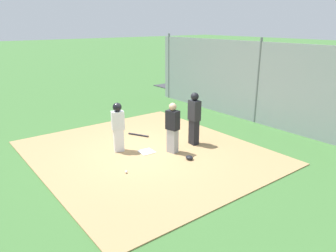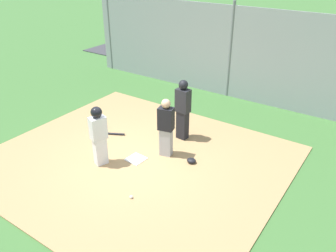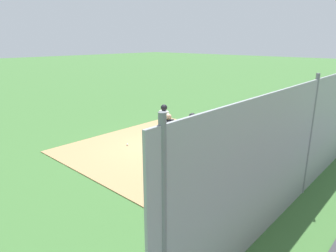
{
  "view_description": "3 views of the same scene",
  "coord_description": "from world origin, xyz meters",
  "px_view_note": "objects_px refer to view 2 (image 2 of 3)",
  "views": [
    {
      "loc": [
        -7.79,
        5.17,
        3.9
      ],
      "look_at": [
        0.11,
        -0.93,
        0.67
      ],
      "focal_mm": 34.42,
      "sensor_mm": 36.0,
      "label": 1
    },
    {
      "loc": [
        -4.92,
        5.72,
        4.9
      ],
      "look_at": [
        -0.56,
        -0.64,
        0.89
      ],
      "focal_mm": 36.92,
      "sensor_mm": 36.0,
      "label": 2
    },
    {
      "loc": [
        -8.09,
        -7.61,
        4.15
      ],
      "look_at": [
        -0.11,
        -0.26,
        0.99
      ],
      "focal_mm": 31.58,
      "sensor_mm": 36.0,
      "label": 3
    }
  ],
  "objects_px": {
    "catcher": "(166,127)",
    "catcher_mask": "(191,161)",
    "home_plate": "(136,159)",
    "umpire": "(183,109)",
    "parked_car_white": "(255,53)",
    "runner": "(98,133)",
    "baseball_bat": "(111,134)",
    "baseball": "(131,197)"
  },
  "relations": [
    {
      "from": "catcher",
      "to": "catcher_mask",
      "type": "distance_m",
      "value": 1.07
    },
    {
      "from": "home_plate",
      "to": "catcher",
      "type": "xyz_separation_m",
      "value": [
        -0.5,
        -0.64,
        0.81
      ]
    },
    {
      "from": "catcher",
      "to": "umpire",
      "type": "distance_m",
      "value": 1.01
    },
    {
      "from": "catcher",
      "to": "parked_car_white",
      "type": "distance_m",
      "value": 8.7
    },
    {
      "from": "catcher",
      "to": "runner",
      "type": "relative_size",
      "value": 1.01
    },
    {
      "from": "catcher",
      "to": "parked_car_white",
      "type": "height_order",
      "value": "catcher"
    },
    {
      "from": "home_plate",
      "to": "parked_car_white",
      "type": "height_order",
      "value": "parked_car_white"
    },
    {
      "from": "home_plate",
      "to": "runner",
      "type": "relative_size",
      "value": 0.28
    },
    {
      "from": "umpire",
      "to": "runner",
      "type": "xyz_separation_m",
      "value": [
        0.98,
        2.26,
        -0.04
      ]
    },
    {
      "from": "runner",
      "to": "parked_car_white",
      "type": "bearing_deg",
      "value": 109.77
    },
    {
      "from": "runner",
      "to": "catcher_mask",
      "type": "bearing_deg",
      "value": 55.05
    },
    {
      "from": "baseball_bat",
      "to": "catcher_mask",
      "type": "bearing_deg",
      "value": 153.49
    },
    {
      "from": "home_plate",
      "to": "umpire",
      "type": "distance_m",
      "value": 1.9
    },
    {
      "from": "home_plate",
      "to": "baseball",
      "type": "height_order",
      "value": "baseball"
    },
    {
      "from": "runner",
      "to": "parked_car_white",
      "type": "relative_size",
      "value": 0.36
    },
    {
      "from": "runner",
      "to": "baseball_bat",
      "type": "xyz_separation_m",
      "value": [
        0.83,
        -1.25,
        -0.85
      ]
    },
    {
      "from": "runner",
      "to": "home_plate",
      "type": "bearing_deg",
      "value": 65.98
    },
    {
      "from": "catcher_mask",
      "to": "baseball",
      "type": "distance_m",
      "value": 1.97
    },
    {
      "from": "home_plate",
      "to": "umpire",
      "type": "height_order",
      "value": "umpire"
    },
    {
      "from": "umpire",
      "to": "baseball",
      "type": "xyz_separation_m",
      "value": [
        -0.52,
        2.9,
        -0.88
      ]
    },
    {
      "from": "baseball_bat",
      "to": "baseball",
      "type": "bearing_deg",
      "value": 113.35
    },
    {
      "from": "home_plate",
      "to": "baseball_bat",
      "type": "height_order",
      "value": "baseball_bat"
    },
    {
      "from": "catcher",
      "to": "runner",
      "type": "xyz_separation_m",
      "value": [
        1.11,
        1.27,
        0.06
      ]
    },
    {
      "from": "home_plate",
      "to": "parked_car_white",
      "type": "distance_m",
      "value": 9.3
    },
    {
      "from": "home_plate",
      "to": "baseball_bat",
      "type": "relative_size",
      "value": 0.55
    },
    {
      "from": "home_plate",
      "to": "baseball",
      "type": "relative_size",
      "value": 5.95
    },
    {
      "from": "runner",
      "to": "parked_car_white",
      "type": "xyz_separation_m",
      "value": [
        -0.06,
        -9.89,
        -0.29
      ]
    },
    {
      "from": "parked_car_white",
      "to": "baseball_bat",
      "type": "bearing_deg",
      "value": 76.56
    },
    {
      "from": "catcher_mask",
      "to": "parked_car_white",
      "type": "relative_size",
      "value": 0.05
    },
    {
      "from": "umpire",
      "to": "baseball",
      "type": "height_order",
      "value": "umpire"
    },
    {
      "from": "runner",
      "to": "baseball_bat",
      "type": "height_order",
      "value": "runner"
    },
    {
      "from": "home_plate",
      "to": "catcher",
      "type": "bearing_deg",
      "value": -128.24
    },
    {
      "from": "home_plate",
      "to": "umpire",
      "type": "relative_size",
      "value": 0.25
    },
    {
      "from": "catcher_mask",
      "to": "umpire",
      "type": "bearing_deg",
      "value": -47.43
    },
    {
      "from": "baseball_bat",
      "to": "catcher_mask",
      "type": "height_order",
      "value": "catcher_mask"
    },
    {
      "from": "catcher",
      "to": "umpire",
      "type": "bearing_deg",
      "value": 173.84
    },
    {
      "from": "catcher_mask",
      "to": "catcher",
      "type": "bearing_deg",
      "value": 2.89
    },
    {
      "from": "baseball",
      "to": "parked_car_white",
      "type": "relative_size",
      "value": 0.02
    },
    {
      "from": "catcher_mask",
      "to": "baseball",
      "type": "xyz_separation_m",
      "value": [
        0.36,
        1.94,
        -0.02
      ]
    },
    {
      "from": "runner",
      "to": "baseball",
      "type": "distance_m",
      "value": 1.84
    },
    {
      "from": "umpire",
      "to": "baseball_bat",
      "type": "relative_size",
      "value": 2.19
    },
    {
      "from": "parked_car_white",
      "to": "runner",
      "type": "bearing_deg",
      "value": 82.07
    }
  ]
}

